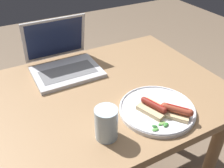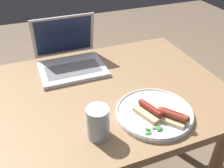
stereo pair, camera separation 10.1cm
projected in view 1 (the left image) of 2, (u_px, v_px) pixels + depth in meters
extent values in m
cube|color=#93704C|center=(101.00, 95.00, 1.08)|extent=(1.08, 0.78, 0.04)
cylinder|color=#93704C|center=(143.00, 94.00, 1.68)|extent=(0.06, 0.06, 0.68)
cylinder|color=#93704C|center=(1.00, 143.00, 1.33)|extent=(0.06, 0.06, 0.68)
cylinder|color=#93704C|center=(211.00, 159.00, 1.24)|extent=(0.06, 0.06, 0.68)
cube|color=#B7B7BC|center=(67.00, 72.00, 1.19)|extent=(0.31, 0.23, 0.02)
cube|color=slate|center=(68.00, 72.00, 1.17)|extent=(0.25, 0.13, 0.00)
cube|color=#B7B7BC|center=(55.00, 38.00, 1.22)|extent=(0.31, 0.06, 0.22)
cube|color=#192347|center=(55.00, 39.00, 1.22)|extent=(0.28, 0.05, 0.19)
cylinder|color=silver|center=(157.00, 110.00, 0.96)|extent=(0.29, 0.29, 0.02)
torus|color=silver|center=(157.00, 108.00, 0.96)|extent=(0.29, 0.29, 0.01)
cube|color=#D6B784|center=(153.00, 109.00, 0.94)|extent=(0.11, 0.13, 0.02)
cylinder|color=maroon|center=(154.00, 105.00, 0.93)|extent=(0.05, 0.09, 0.02)
sphere|color=maroon|center=(144.00, 100.00, 0.95)|extent=(0.02, 0.02, 0.02)
sphere|color=maroon|center=(164.00, 110.00, 0.90)|extent=(0.02, 0.02, 0.02)
cylinder|color=red|center=(154.00, 102.00, 0.92)|extent=(0.03, 0.08, 0.01)
cube|color=#D6B784|center=(176.00, 114.00, 0.92)|extent=(0.11, 0.11, 0.01)
cylinder|color=#9E3D28|center=(177.00, 109.00, 0.91)|extent=(0.08, 0.09, 0.03)
sphere|color=#9E3D28|center=(164.00, 106.00, 0.92)|extent=(0.03, 0.03, 0.03)
sphere|color=#9E3D28|center=(190.00, 113.00, 0.89)|extent=(0.03, 0.03, 0.03)
cylinder|color=red|center=(177.00, 106.00, 0.90)|extent=(0.05, 0.06, 0.01)
ellipsoid|color=#387A33|center=(160.00, 124.00, 0.88)|extent=(0.02, 0.02, 0.00)
ellipsoid|color=#4C8E3D|center=(155.00, 129.00, 0.86)|extent=(0.03, 0.02, 0.01)
ellipsoid|color=#709E4C|center=(162.00, 123.00, 0.89)|extent=(0.03, 0.02, 0.01)
ellipsoid|color=#2D662D|center=(155.00, 126.00, 0.87)|extent=(0.02, 0.02, 0.01)
ellipsoid|color=#387A33|center=(166.00, 125.00, 0.88)|extent=(0.03, 0.02, 0.01)
cylinder|color=silver|center=(106.00, 123.00, 0.83)|extent=(0.08, 0.08, 0.12)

